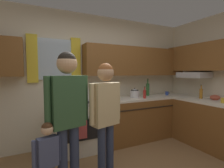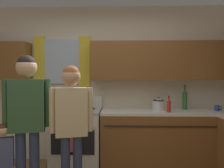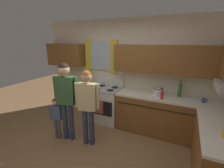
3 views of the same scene
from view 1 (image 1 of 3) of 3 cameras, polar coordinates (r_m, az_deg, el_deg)
name	(u,v)px [view 1 (image 1 of 3)]	position (r m, az deg, el deg)	size (l,w,h in m)	color
back_wall_unit	(93,72)	(3.45, -6.57, 4.03)	(4.60, 0.42, 2.60)	beige
kitchen_counter_run	(168,119)	(3.78, 18.37, -11.37)	(2.27, 2.01, 0.90)	brown
stove_oven	(76,126)	(3.21, -12.20, -13.68)	(0.75, 0.67, 1.10)	silver
bottle_wine_green	(148,89)	(3.97, 12.02, -1.68)	(0.08, 0.08, 0.39)	#2D6633
bottle_sauce_red	(145,94)	(3.54, 11.02, -3.30)	(0.06, 0.06, 0.25)	red
bottle_oil_amber	(201,93)	(3.91, 27.98, -2.79)	(0.06, 0.06, 0.29)	#B27223
mug_mustard_yellow	(223,100)	(3.56, 33.62, -4.64)	(0.12, 0.08, 0.09)	gold
mug_cobalt_blue	(167,93)	(4.17, 18.17, -3.03)	(0.11, 0.07, 0.08)	#2D479E
stovetop_kettle	(135,93)	(3.64, 7.71, -3.04)	(0.27, 0.20, 0.21)	silver
mixing_bowl	(215,98)	(3.85, 31.61, -3.93)	(0.18, 0.18, 0.10)	#B24C38
adult_holding_child	(68,107)	(1.97, -14.79, -7.56)	(0.50, 0.24, 1.66)	#2D3856
adult_in_plaid	(106,108)	(2.16, -2.16, -8.31)	(0.47, 0.23, 1.55)	#2D3856
small_child	(48,155)	(2.00, -20.95, -21.63)	(0.30, 0.15, 0.93)	#4C4C56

